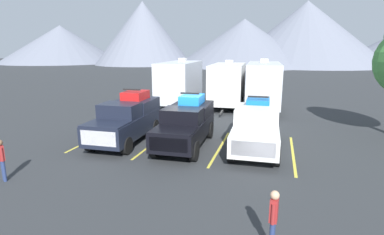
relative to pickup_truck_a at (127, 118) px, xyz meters
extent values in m
plane|color=#2D3033|center=(3.26, 0.65, -1.19)|extent=(240.00, 240.00, 0.00)
cube|color=black|center=(0.01, -0.24, -0.30)|extent=(2.17, 5.32, 0.97)
cube|color=black|center=(0.06, -2.13, 0.22)|extent=(1.98, 1.53, 0.08)
cube|color=black|center=(0.02, -0.71, 0.56)|extent=(1.93, 1.42, 0.75)
cube|color=slate|center=(0.04, -1.26, 0.59)|extent=(1.78, 0.26, 0.55)
cube|color=black|center=(-0.03, 1.18, 0.51)|extent=(2.05, 2.48, 0.65)
cube|color=silver|center=(0.08, -2.84, -0.25)|extent=(1.71, 0.11, 0.68)
cylinder|color=black|center=(0.99, -2.00, -0.78)|extent=(0.30, 0.83, 0.82)
cylinder|color=black|center=(-0.87, -2.06, -0.78)|extent=(0.30, 0.83, 0.82)
cylinder|color=black|center=(0.88, 1.58, -0.78)|extent=(0.30, 0.83, 0.82)
cylinder|color=black|center=(-0.97, 1.52, -0.78)|extent=(0.30, 0.83, 0.82)
cube|color=red|center=(-0.03, 1.18, 1.06)|extent=(1.15, 1.58, 0.45)
cylinder|color=black|center=(0.43, 0.66, 1.05)|extent=(0.19, 0.45, 0.44)
cylinder|color=black|center=(-0.47, 0.64, 1.05)|extent=(0.19, 0.45, 0.44)
cylinder|color=black|center=(0.40, 1.73, 1.05)|extent=(0.19, 0.45, 0.44)
cylinder|color=black|center=(-0.50, 1.70, 1.05)|extent=(0.19, 0.45, 0.44)
cube|color=black|center=(-0.02, 0.75, 1.43)|extent=(1.01, 0.11, 0.08)
cube|color=black|center=(3.27, -0.21, -0.31)|extent=(2.11, 5.31, 0.85)
cube|color=black|center=(3.32, -2.10, 0.15)|extent=(1.92, 1.53, 0.08)
cube|color=black|center=(3.28, -0.68, 0.48)|extent=(1.88, 1.42, 0.73)
cube|color=slate|center=(3.30, -1.23, 0.51)|extent=(1.73, 0.26, 0.54)
cube|color=black|center=(3.23, 1.21, 0.43)|extent=(1.99, 2.47, 0.63)
cube|color=silver|center=(3.34, -2.80, -0.27)|extent=(1.67, 0.11, 0.60)
cylinder|color=black|center=(4.22, -1.97, -0.74)|extent=(0.31, 0.92, 0.91)
cylinder|color=black|center=(2.42, -2.02, -0.74)|extent=(0.31, 0.92, 0.91)
cylinder|color=black|center=(4.12, 1.60, -0.74)|extent=(0.31, 0.92, 0.91)
cylinder|color=black|center=(2.31, 1.55, -0.74)|extent=(0.31, 0.92, 0.91)
cube|color=blue|center=(3.23, 1.21, 0.97)|extent=(1.12, 1.58, 0.45)
cylinder|color=black|center=(3.68, 0.69, 0.97)|extent=(0.19, 0.45, 0.44)
cylinder|color=black|center=(2.80, 0.67, 0.97)|extent=(0.19, 0.45, 0.44)
cylinder|color=black|center=(3.65, 1.76, 0.97)|extent=(0.19, 0.45, 0.44)
cylinder|color=black|center=(2.77, 1.73, 0.97)|extent=(0.19, 0.45, 0.44)
cube|color=black|center=(3.24, 0.78, 1.35)|extent=(0.98, 0.11, 0.08)
cube|color=white|center=(6.68, 0.22, -0.31)|extent=(2.20, 5.46, 0.89)
cube|color=white|center=(6.74, -1.73, 0.18)|extent=(2.01, 1.57, 0.08)
cube|color=white|center=(6.69, -0.27, 0.54)|extent=(1.96, 1.46, 0.80)
cube|color=slate|center=(6.71, -0.83, 0.58)|extent=(1.81, 0.28, 0.59)
cube|color=white|center=(6.64, 1.67, 0.40)|extent=(2.08, 2.54, 0.51)
cube|color=silver|center=(6.76, -2.45, -0.26)|extent=(1.74, 0.11, 0.63)
cylinder|color=black|center=(7.67, -1.59, -0.75)|extent=(0.31, 0.89, 0.89)
cylinder|color=black|center=(5.79, -1.65, -0.75)|extent=(0.31, 0.89, 0.89)
cylinder|color=black|center=(7.57, 2.08, -0.75)|extent=(0.31, 0.89, 0.89)
cylinder|color=black|center=(5.69, 2.02, -0.75)|extent=(0.31, 0.89, 0.89)
cube|color=blue|center=(6.64, 1.67, 0.88)|extent=(1.17, 1.62, 0.45)
cylinder|color=black|center=(7.11, 1.14, 0.87)|extent=(0.19, 0.45, 0.44)
cylinder|color=black|center=(6.19, 1.11, 0.87)|extent=(0.19, 0.45, 0.44)
cylinder|color=black|center=(7.08, 2.23, 0.87)|extent=(0.19, 0.45, 0.44)
cylinder|color=black|center=(6.16, 2.21, 0.87)|extent=(0.19, 0.45, 0.44)
cube|color=black|center=(6.65, 1.23, 1.25)|extent=(1.03, 0.11, 0.08)
cube|color=gold|center=(-1.91, 0.12, -1.19)|extent=(0.12, 5.50, 0.01)
cube|color=gold|center=(1.53, 0.12, -1.19)|extent=(0.12, 5.50, 0.01)
cube|color=gold|center=(4.98, 0.12, -1.19)|extent=(0.12, 5.50, 0.01)
cube|color=gold|center=(8.42, 0.12, -1.19)|extent=(0.12, 5.50, 0.01)
cube|color=silver|center=(-0.36, 10.26, 0.91)|extent=(2.88, 6.69, 3.14)
cube|color=#4C6B99|center=(-1.64, 10.19, 1.06)|extent=(0.34, 6.30, 0.24)
cube|color=silver|center=(-0.41, 11.24, 2.63)|extent=(0.63, 0.73, 0.30)
cube|color=#333333|center=(-0.16, 6.38, -0.88)|extent=(0.18, 1.20, 0.12)
cylinder|color=black|center=(0.85, 9.53, -0.81)|extent=(0.26, 0.77, 0.76)
cylinder|color=black|center=(-1.49, 9.41, -0.81)|extent=(0.26, 0.77, 0.76)
cylinder|color=black|center=(0.77, 11.10, -0.81)|extent=(0.26, 0.77, 0.76)
cylinder|color=black|center=(-1.57, 10.99, -0.81)|extent=(0.26, 0.77, 0.76)
cube|color=white|center=(3.63, 10.65, 0.84)|extent=(2.83, 6.26, 3.01)
cube|color=#595960|center=(2.36, 10.59, 0.99)|extent=(0.32, 5.89, 0.24)
cube|color=silver|center=(3.58, 11.57, 2.49)|extent=(0.63, 0.73, 0.30)
cube|color=#333333|center=(3.82, 6.99, -0.88)|extent=(0.18, 1.20, 0.12)
cylinder|color=black|center=(4.83, 9.97, -0.81)|extent=(0.26, 0.77, 0.76)
cylinder|color=black|center=(2.51, 9.86, -0.81)|extent=(0.26, 0.77, 0.76)
cylinder|color=black|center=(4.75, 11.45, -0.81)|extent=(0.26, 0.77, 0.76)
cylinder|color=black|center=(2.44, 11.33, -0.81)|extent=(0.26, 0.77, 0.76)
cube|color=silver|center=(6.48, 10.43, 0.91)|extent=(2.80, 7.10, 3.14)
cube|color=brown|center=(5.25, 10.37, 1.06)|extent=(0.36, 6.70, 0.24)
cube|color=silver|center=(6.43, 11.48, 2.63)|extent=(0.63, 0.73, 0.30)
cube|color=#333333|center=(6.69, 6.34, -0.88)|extent=(0.18, 1.20, 0.12)
cylinder|color=black|center=(7.65, 9.65, -0.81)|extent=(0.26, 0.77, 0.76)
cylinder|color=black|center=(5.40, 9.54, -0.81)|extent=(0.26, 0.77, 0.76)
cylinder|color=black|center=(7.57, 11.33, -0.81)|extent=(0.26, 0.77, 0.76)
cylinder|color=black|center=(5.31, 11.21, -0.81)|extent=(0.26, 0.77, 0.76)
cylinder|color=navy|center=(-2.11, -5.77, -0.79)|extent=(0.12, 0.12, 0.80)
cylinder|color=navy|center=(-1.97, -5.86, -0.79)|extent=(0.12, 0.12, 0.80)
cube|color=maroon|center=(-2.04, -5.82, -0.11)|extent=(0.30, 0.28, 0.57)
sphere|color=brown|center=(-2.04, -5.82, 0.28)|extent=(0.22, 0.22, 0.22)
cylinder|color=maroon|center=(-2.15, -5.74, -0.14)|extent=(0.09, 0.09, 0.51)
cylinder|color=maroon|center=(-1.93, -5.89, -0.14)|extent=(0.09, 0.09, 0.51)
cylinder|color=navy|center=(7.62, -7.19, -0.79)|extent=(0.12, 0.12, 0.80)
cube|color=maroon|center=(7.61, -7.27, -0.11)|extent=(0.21, 0.25, 0.57)
sphere|color=tan|center=(7.61, -7.27, 0.29)|extent=(0.22, 0.22, 0.22)
cylinder|color=maroon|center=(7.62, -7.14, -0.13)|extent=(0.09, 0.09, 0.51)
cylinder|color=maroon|center=(7.59, -7.40, -0.13)|extent=(0.09, 0.09, 0.51)
cone|color=slate|center=(-61.66, 72.99, 4.78)|extent=(38.70, 38.70, 11.95)
cone|color=slate|center=(-30.96, 70.41, 7.77)|extent=(28.55, 28.55, 17.92)
cone|color=slate|center=(-1.61, 70.72, 4.98)|extent=(37.32, 37.32, 12.35)
cone|color=slate|center=(14.44, 78.26, 7.49)|extent=(43.20, 43.20, 17.36)
camera|label=1|loc=(7.49, -13.99, 3.63)|focal=28.29mm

